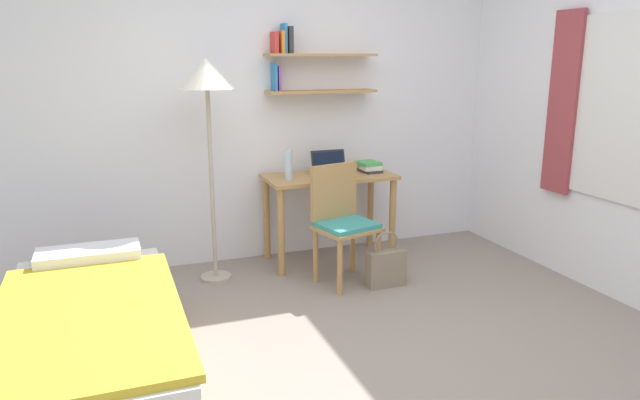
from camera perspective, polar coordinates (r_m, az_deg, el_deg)
The scene contains 10 objects.
ground_plane at distance 3.48m, azimuth 5.45°, elevation -15.46°, with size 5.28×5.28×0.00m, color gray.
wall_back at distance 4.94m, azimuth -4.54°, elevation 9.29°, with size 4.40×0.27×2.60m.
bed at distance 3.33m, azimuth -21.47°, elevation -13.17°, with size 0.90×1.89×0.54m.
desk at distance 4.87m, azimuth 0.91°, elevation 0.82°, with size 1.07×0.53×0.74m.
desk_chair at distance 4.43m, azimuth 2.21°, elevation -1.84°, with size 0.52×0.48×0.91m.
standing_lamp at distance 4.38m, azimuth -11.01°, elevation 10.97°, with size 0.41×0.41×1.69m.
laptop at distance 4.84m, azimuth 1.00°, elevation 3.09°, with size 0.30×0.21×0.20m.
water_bottle at distance 4.65m, azimuth -3.10°, elevation 3.49°, with size 0.06×0.06×0.24m, color silver.
book_stack at distance 5.00m, azimuth 4.78°, elevation 3.28°, with size 0.19×0.25×0.08m.
handbag at distance 4.45m, azimuth 6.49°, elevation -6.54°, with size 0.30×0.11×0.43m.
Camera 1 is at (-1.36, -2.71, 1.70)m, focal length 32.62 mm.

